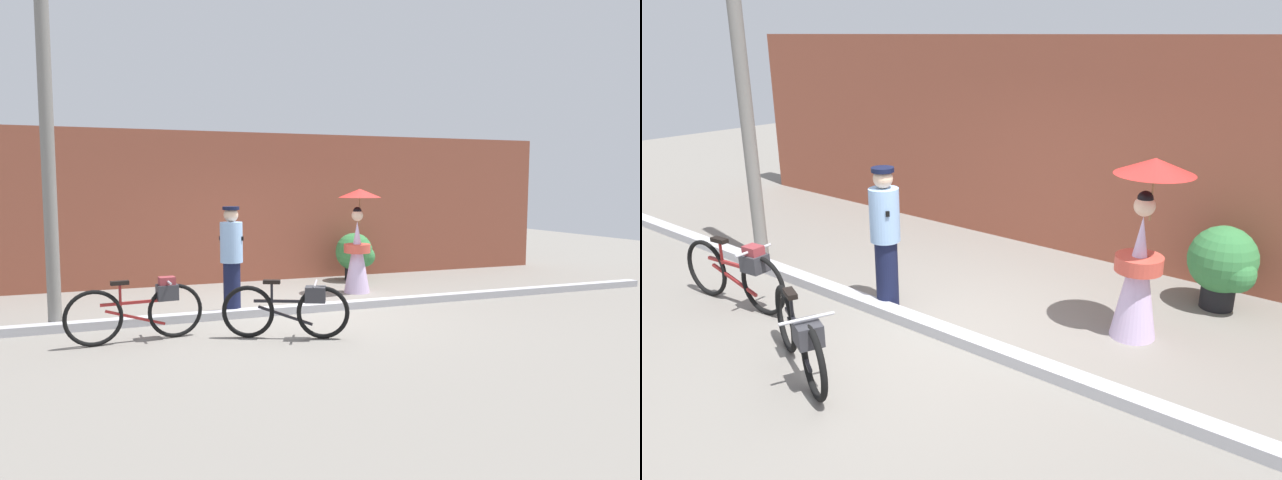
# 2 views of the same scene
# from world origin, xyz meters

# --- Properties ---
(ground_plane) EXTENTS (30.00, 30.00, 0.00)m
(ground_plane) POSITION_xyz_m (0.00, 0.00, 0.00)
(ground_plane) COLOR gray
(building_wall) EXTENTS (14.00, 0.40, 3.04)m
(building_wall) POSITION_xyz_m (0.00, 3.33, 1.52)
(building_wall) COLOR brown
(building_wall) RESTS_ON ground_plane
(sidewalk_curb) EXTENTS (14.00, 0.20, 0.12)m
(sidewalk_curb) POSITION_xyz_m (0.00, 0.00, 0.06)
(sidewalk_curb) COLOR #B2B2B7
(sidewalk_curb) RESTS_ON ground_plane
(bicycle_near_officer) EXTENTS (1.56, 0.74, 0.77)m
(bicycle_near_officer) POSITION_xyz_m (-0.52, -1.39, 0.39)
(bicycle_near_officer) COLOR black
(bicycle_near_officer) RESTS_ON ground_plane
(bicycle_far_side) EXTENTS (1.71, 0.48, 0.81)m
(bicycle_far_side) POSITION_xyz_m (-2.32, -0.87, 0.43)
(bicycle_far_side) COLOR black
(bicycle_far_side) RESTS_ON ground_plane
(person_officer) EXTENTS (0.34, 0.34, 1.66)m
(person_officer) POSITION_xyz_m (-0.95, 0.18, 0.89)
(person_officer) COLOR #141938
(person_officer) RESTS_ON ground_plane
(person_with_parasol) EXTENTS (0.79, 0.79, 1.91)m
(person_with_parasol) POSITION_xyz_m (1.62, 1.26, 0.95)
(person_with_parasol) COLOR silver
(person_with_parasol) RESTS_ON ground_plane
(potted_plant_by_door) EXTENTS (0.80, 0.78, 0.99)m
(potted_plant_by_door) POSITION_xyz_m (2.13, 2.51, 0.55)
(potted_plant_by_door) COLOR black
(potted_plant_by_door) RESTS_ON ground_plane
(utility_pole) EXTENTS (0.18, 0.18, 4.80)m
(utility_pole) POSITION_xyz_m (-3.42, 0.18, 2.40)
(utility_pole) COLOR slate
(utility_pole) RESTS_ON ground_plane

